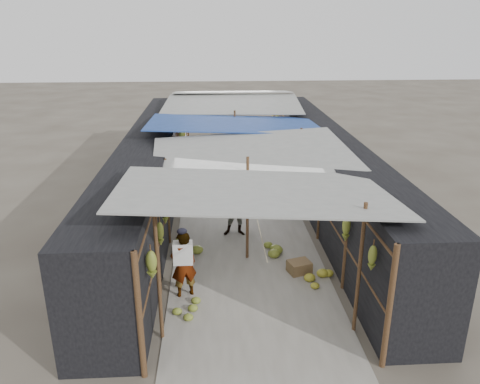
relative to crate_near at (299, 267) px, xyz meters
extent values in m
plane|color=#6B6356|center=(-1.15, -2.20, -0.15)|extent=(80.00, 80.00, 0.00)
cube|color=#9E998E|center=(-1.15, 4.30, -0.14)|extent=(3.60, 16.00, 0.02)
cube|color=black|center=(-3.85, 4.30, 1.00)|extent=(1.40, 15.00, 2.30)
cube|color=black|center=(1.55, 4.30, 1.00)|extent=(1.40, 15.00, 2.30)
cube|color=#876244|center=(0.00, 0.00, 0.00)|extent=(0.59, 0.53, 0.30)
cube|color=#876244|center=(0.32, 4.15, 0.01)|extent=(0.58, 0.49, 0.32)
cube|color=#876244|center=(-1.59, 9.46, 0.00)|extent=(0.51, 0.44, 0.30)
cylinder|color=black|center=(-0.25, 8.77, -0.07)|extent=(0.55, 0.55, 0.16)
imported|color=white|center=(-2.61, -0.80, 0.60)|extent=(0.63, 0.52, 1.49)
imported|color=#1E3599|center=(-1.33, 2.15, 0.61)|extent=(0.79, 0.64, 1.52)
imported|color=#4E4743|center=(0.31, 6.35, 0.31)|extent=(0.50, 0.67, 0.93)
cylinder|color=brown|center=(-2.95, -2.20, 1.15)|extent=(0.07, 0.07, 2.60)
cylinder|color=brown|center=(0.65, -2.20, 1.15)|extent=(0.07, 0.07, 2.60)
cylinder|color=brown|center=(-1.15, 0.80, 1.15)|extent=(0.07, 0.07, 2.60)
cylinder|color=brown|center=(-2.95, 3.80, 1.15)|extent=(0.07, 0.07, 2.60)
cylinder|color=brown|center=(0.65, 3.80, 1.15)|extent=(0.07, 0.07, 2.60)
cylinder|color=brown|center=(-1.15, 6.80, 1.15)|extent=(0.07, 0.07, 2.60)
cylinder|color=brown|center=(-2.95, 9.80, 1.15)|extent=(0.07, 0.07, 2.60)
cylinder|color=brown|center=(0.65, 9.80, 1.15)|extent=(0.07, 0.07, 2.60)
cube|color=gray|center=(-1.15, -1.20, 2.35)|extent=(5.21, 3.19, 0.52)
cube|color=gray|center=(-0.95, 2.00, 2.20)|extent=(5.23, 3.73, 0.50)
cube|color=#203E94|center=(-1.25, 5.30, 2.30)|extent=(5.40, 3.60, 0.41)
cube|color=gray|center=(-1.15, 8.60, 2.40)|extent=(5.37, 3.66, 0.27)
cube|color=gray|center=(-1.05, 11.00, 2.50)|extent=(5.00, 1.99, 0.24)
cylinder|color=brown|center=(-3.15, 4.30, 1.90)|extent=(0.06, 15.00, 0.06)
cylinder|color=brown|center=(0.85, 4.30, 1.90)|extent=(0.06, 15.00, 0.06)
cylinder|color=gray|center=(-1.15, 4.30, 1.90)|extent=(0.02, 15.00, 0.02)
cube|color=#174698|center=(-1.61, 4.80, 1.60)|extent=(0.70, 0.03, 0.60)
cube|color=#B01B30|center=(-0.04, 3.21, 1.60)|extent=(0.50, 0.03, 0.60)
cube|color=#267428|center=(-1.80, 0.54, 1.55)|extent=(0.60, 0.03, 0.70)
cube|color=#194CA7|center=(-0.96, 3.34, 1.58)|extent=(0.55, 0.03, 0.65)
ellipsoid|color=olive|center=(-3.03, -2.38, 1.47)|extent=(0.20, 0.17, 0.54)
ellipsoid|color=olive|center=(-3.03, -0.94, 1.37)|extent=(0.15, 0.13, 0.52)
ellipsoid|color=olive|center=(-3.03, 0.13, 1.41)|extent=(0.15, 0.13, 0.59)
ellipsoid|color=olive|center=(-3.03, 1.73, 1.54)|extent=(0.17, 0.14, 0.53)
ellipsoid|color=olive|center=(-3.03, 3.67, 1.61)|extent=(0.19, 0.16, 0.50)
ellipsoid|color=olive|center=(-3.03, 4.68, 1.39)|extent=(0.14, 0.12, 0.48)
ellipsoid|color=olive|center=(-3.03, 6.45, 1.60)|extent=(0.20, 0.17, 0.60)
ellipsoid|color=#9E9728|center=(-3.03, 8.13, 1.46)|extent=(0.16, 0.13, 0.55)
ellipsoid|color=olive|center=(-3.03, 9.63, 1.62)|extent=(0.15, 0.13, 0.54)
ellipsoid|color=olive|center=(-3.03, 11.40, 1.40)|extent=(0.18, 0.16, 0.59)
ellipsoid|color=olive|center=(0.73, -2.55, 1.57)|extent=(0.15, 0.13, 0.49)
ellipsoid|color=olive|center=(0.73, -0.97, 1.40)|extent=(0.17, 0.15, 0.57)
ellipsoid|color=#9E9728|center=(0.73, 0.33, 1.55)|extent=(0.18, 0.16, 0.48)
ellipsoid|color=olive|center=(0.73, 2.35, 1.52)|extent=(0.18, 0.15, 0.37)
ellipsoid|color=#9E9728|center=(0.73, 3.43, 1.53)|extent=(0.17, 0.14, 0.49)
ellipsoid|color=olive|center=(0.73, 5.44, 1.55)|extent=(0.19, 0.16, 0.41)
ellipsoid|color=#9E9728|center=(0.73, 6.26, 1.58)|extent=(0.18, 0.16, 0.44)
ellipsoid|color=olive|center=(0.73, 8.09, 1.42)|extent=(0.15, 0.13, 0.44)
ellipsoid|color=olive|center=(0.73, 9.45, 1.54)|extent=(0.18, 0.15, 0.49)
ellipsoid|color=#9E9728|center=(0.73, 10.72, 1.57)|extent=(0.16, 0.14, 0.35)
ellipsoid|color=olive|center=(-2.53, 6.07, -0.03)|extent=(0.48, 0.41, 0.24)
ellipsoid|color=olive|center=(-0.65, 1.07, 0.02)|extent=(0.68, 0.58, 0.34)
ellipsoid|color=#9E9728|center=(0.15, 3.89, -0.01)|extent=(0.55, 0.47, 0.27)
ellipsoid|color=#9E9728|center=(-1.35, 4.75, -0.03)|extent=(0.46, 0.39, 0.23)
ellipsoid|color=olive|center=(-2.60, 1.39, 0.02)|extent=(0.66, 0.56, 0.33)
ellipsoid|color=#9E9728|center=(0.46, -0.50, 0.03)|extent=(0.72, 0.61, 0.36)
ellipsoid|color=#9E9728|center=(0.36, 8.85, -0.01)|extent=(0.57, 0.49, 0.29)
ellipsoid|color=olive|center=(-2.66, -1.40, 0.00)|extent=(0.61, 0.52, 0.30)
ellipsoid|color=#9E9728|center=(-2.60, 8.51, -0.02)|extent=(0.53, 0.45, 0.27)
camera|label=1|loc=(-1.95, -9.49, 5.35)|focal=35.00mm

